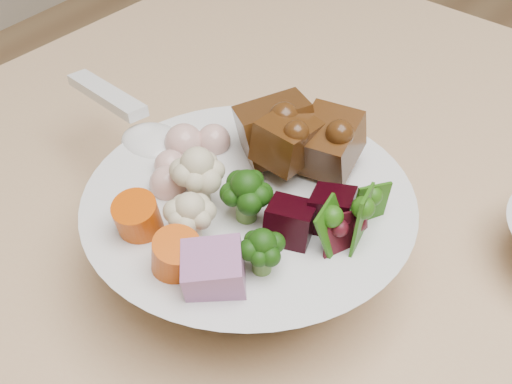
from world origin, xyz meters
TOP-DOWN VIEW (x-y plane):
  - food_bowl at (-0.64, -0.03)m, footprint 0.24×0.24m
  - soup_spoon at (-0.77, -0.02)m, footprint 0.16×0.07m

SIDE VIEW (x-z plane):
  - food_bowl at x=-0.64m, z-range 0.76..0.90m
  - soup_spoon at x=-0.77m, z-range 0.84..0.88m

